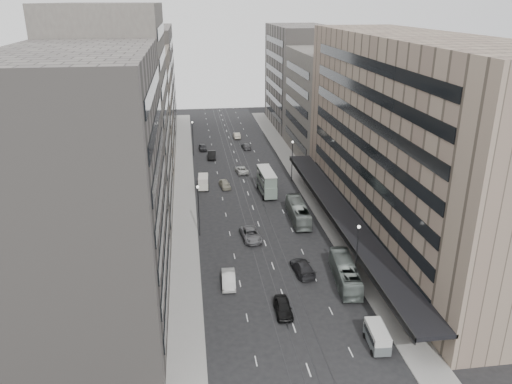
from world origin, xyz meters
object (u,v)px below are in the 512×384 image
double_decker (267,181)px  sedan_2 (251,235)px  panel_van (203,182)px  sedan_0 (283,307)px  sedan_1 (229,279)px  bus_far (298,212)px  pedestrian (396,303)px  bus_near (345,273)px  vw_microbus (377,336)px

double_decker → sedan_2: bearing=-108.0°
panel_van → sedan_2: panel_van is taller
sedan_0 → sedan_1: size_ratio=0.97×
bus_far → sedan_0: (-7.44, -25.74, -0.71)m
bus_far → sedan_0: bus_far is taller
bus_far → pedestrian: (5.88, -26.95, -0.47)m
bus_far → sedan_0: bearing=76.0°
sedan_1 → double_decker: bearing=75.1°
bus_far → double_decker: double_decker is taller
sedan_1 → panel_van: bearing=95.6°
panel_van → bus_near: bearing=-62.6°
sedan_0 → sedan_2: size_ratio=0.83×
sedan_2 → sedan_1: bearing=-114.6°
bus_far → pedestrian: size_ratio=6.05×
bus_far → sedan_2: (-8.69, -5.97, -0.73)m
panel_van → sedan_1: bearing=-83.9°
sedan_2 → pedestrian: pedestrian is taller
panel_van → sedan_0: bearing=-76.8°
bus_far → panel_van: 22.78m
double_decker → sedan_0: (-4.17, -38.50, -1.70)m
double_decker → bus_near: bearing=-83.2°
pedestrian → sedan_2: bearing=-80.4°
sedan_2 → double_decker: bearing=69.0°
sedan_0 → sedan_1: sedan_1 is taller
double_decker → bus_far: bearing=-77.5°
vw_microbus → panel_van: size_ratio=1.03×
sedan_1 → sedan_2: bearing=73.0°
sedan_0 → sedan_2: sedan_0 is taller
bus_near → sedan_1: (-14.98, 1.58, -0.66)m
bus_near → vw_microbus: (-0.52, -12.80, -0.19)m
bus_far → double_decker: bearing=-73.5°
double_decker → vw_microbus: size_ratio=1.95×
vw_microbus → sedan_1: 20.40m
vw_microbus → panel_van: 52.68m
double_decker → sedan_0: double_decker is taller
sedan_1 → pedestrian: bearing=-20.9°
double_decker → panel_van: size_ratio=2.00×
sedan_0 → sedan_2: 19.82m
vw_microbus → panel_van: bearing=111.8°
vw_microbus → sedan_1: vw_microbus is taller
panel_van → sedan_1: 35.77m
sedan_1 → pedestrian: (19.09, -8.35, 0.24)m
double_decker → pedestrian: 40.77m
vw_microbus → bus_near: bearing=91.5°
vw_microbus → sedan_0: 11.32m
double_decker → sedan_0: bearing=-98.1°
bus_far → sedan_1: bearing=56.7°
sedan_0 → pedestrian: size_ratio=2.62×
bus_far → sedan_2: size_ratio=1.91×
vw_microbus → double_decker: bearing=99.5°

